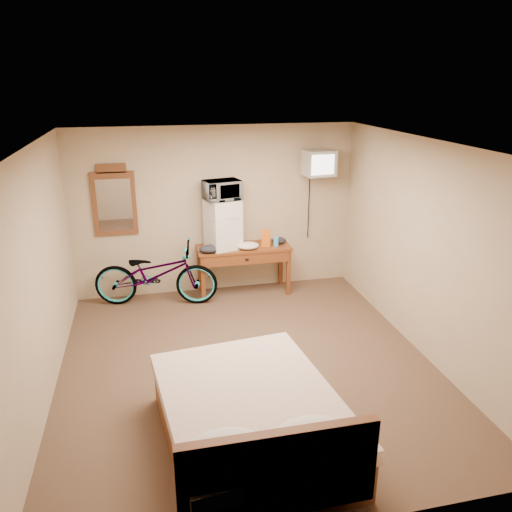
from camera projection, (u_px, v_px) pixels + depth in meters
name	position (u px, v px, depth m)	size (l,w,h in m)	color
room	(247.00, 264.00, 5.33)	(4.60, 4.64, 2.50)	#453222
desk	(244.00, 254.00, 7.45)	(1.39, 0.55, 0.75)	brown
mini_fridge	(223.00, 224.00, 7.27)	(0.55, 0.54, 0.72)	silver
microwave	(222.00, 190.00, 7.10)	(0.51, 0.35, 0.28)	silver
snack_bag	(266.00, 238.00, 7.41)	(0.13, 0.07, 0.26)	#D85F13
blue_cup	(276.00, 242.00, 7.43)	(0.08, 0.08, 0.14)	#42A0E1
cloth_cream	(248.00, 246.00, 7.32)	(0.32, 0.25, 0.10)	beige
cloth_dark_a	(209.00, 249.00, 7.16)	(0.29, 0.22, 0.11)	black
cloth_dark_b	(279.00, 240.00, 7.56)	(0.22, 0.18, 0.10)	black
crt_television	(319.00, 163.00, 7.26)	(0.46, 0.58, 0.37)	black
wall_mirror	(114.00, 201.00, 7.04)	(0.60, 0.04, 1.02)	brown
bicycle	(156.00, 274.00, 7.17)	(0.62, 1.77, 0.93)	black
bed	(252.00, 423.00, 4.34)	(1.66, 2.08, 0.90)	brown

